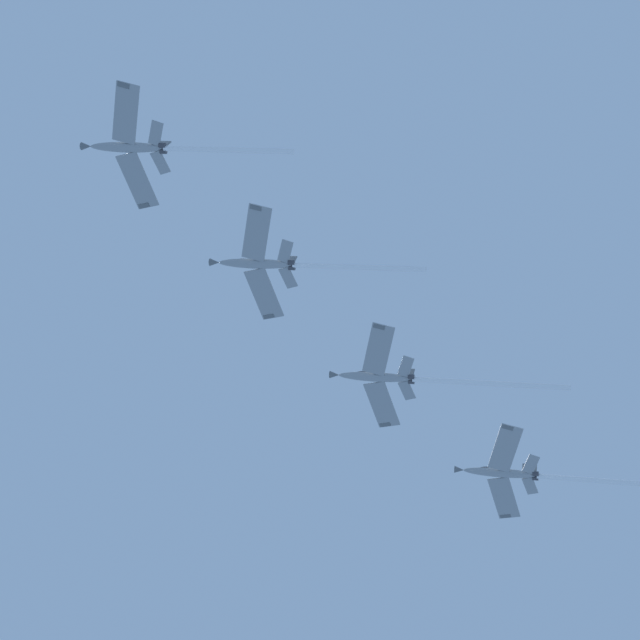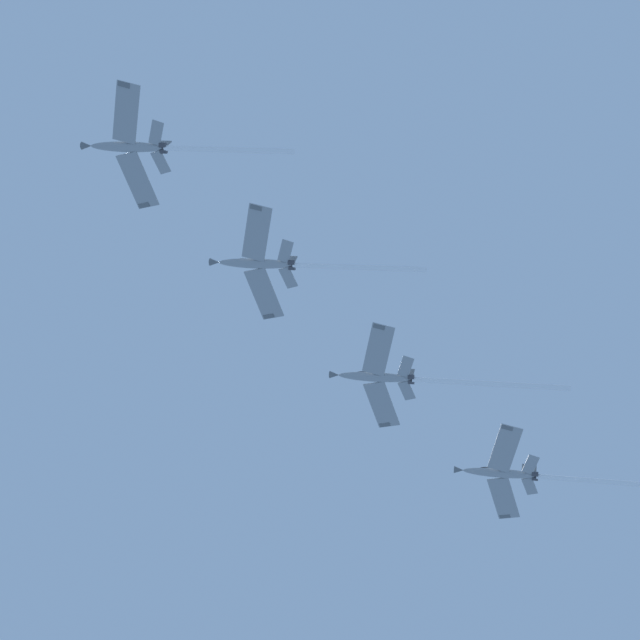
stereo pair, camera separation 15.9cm
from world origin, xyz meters
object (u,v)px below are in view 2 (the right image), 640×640
(jet_fourth, at_px, (533,476))
(jet_lead, at_px, (149,147))
(jet_second, at_px, (278,264))
(jet_third, at_px, (406,379))

(jet_fourth, bearing_deg, jet_lead, -39.56)
(jet_lead, xyz_separation_m, jet_second, (-20.34, 15.74, -3.93))
(jet_lead, relative_size, jet_fourth, 0.84)
(jet_third, bearing_deg, jet_fourth, 138.14)
(jet_lead, distance_m, jet_third, 53.45)
(jet_lead, bearing_deg, jet_third, 141.64)
(jet_second, height_order, jet_fourth, jet_second)
(jet_second, distance_m, jet_fourth, 55.03)
(jet_third, distance_m, jet_fourth, 27.64)
(jet_third, bearing_deg, jet_second, -38.94)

